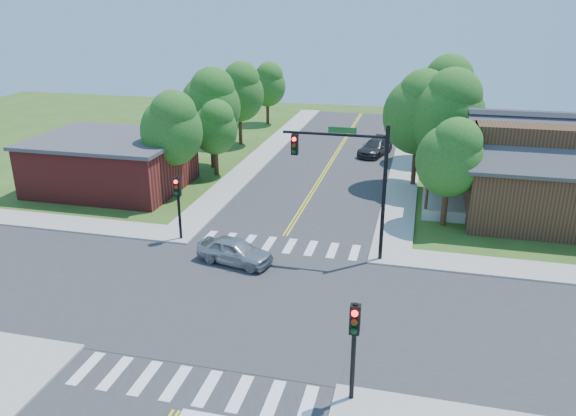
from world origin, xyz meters
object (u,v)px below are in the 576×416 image
(signal_mast_ne, at_px, (351,170))
(signal_pole_nw, at_px, (178,196))
(signal_pole_se, at_px, (354,335))
(car_silver, at_px, (235,252))
(car_dgrey, at_px, (375,148))
(house_ne, at_px, (553,167))

(signal_mast_ne, bearing_deg, signal_pole_nw, -179.93)
(signal_pole_se, bearing_deg, car_silver, 128.51)
(car_dgrey, bearing_deg, house_ne, -30.08)
(signal_pole_nw, bearing_deg, car_silver, -27.79)
(car_dgrey, bearing_deg, signal_mast_ne, -72.07)
(house_ne, bearing_deg, car_dgrey, 133.55)
(signal_pole_se, relative_size, signal_pole_nw, 1.00)
(house_ne, relative_size, car_silver, 3.07)
(signal_mast_ne, relative_size, car_dgrey, 1.44)
(car_silver, bearing_deg, car_dgrey, 0.39)
(signal_pole_nw, distance_m, car_silver, 4.87)
(signal_pole_nw, distance_m, car_dgrey, 22.94)
(car_silver, bearing_deg, signal_pole_nw, 74.82)
(house_ne, height_order, car_silver, house_ne)
(car_dgrey, bearing_deg, car_silver, -85.84)
(signal_mast_ne, distance_m, signal_pole_nw, 9.76)
(signal_pole_se, distance_m, car_dgrey, 32.38)
(signal_pole_se, distance_m, car_silver, 11.83)
(signal_mast_ne, relative_size, car_silver, 1.69)
(signal_pole_se, height_order, house_ne, house_ne)
(signal_pole_se, height_order, car_dgrey, signal_pole_se)
(signal_pole_se, distance_m, signal_pole_nw, 15.84)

